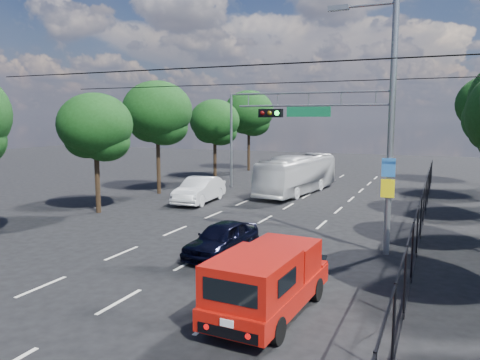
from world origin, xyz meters
The scene contains 14 objects.
ground centered at (0.00, 0.00, 0.00)m, with size 120.00×120.00×0.00m, color black.
lane_markings centered at (0.00, 14.00, 0.01)m, with size 6.12×38.00×0.01m.
signal_mast centered at (5.28, 7.99, 5.24)m, with size 6.43×0.39×9.50m.
streetlight_left centered at (-6.33, 22.00, 3.94)m, with size 2.09×0.22×7.08m.
utility_wires centered at (0.00, 8.83, 7.23)m, with size 22.00×5.04×0.74m.
fence_right centered at (7.60, 12.17, 1.03)m, with size 0.06×34.03×2.00m.
tree_left_b centered at (-9.18, 10.02, 4.58)m, with size 4.08×4.08×6.63m.
tree_left_c centered at (-9.78, 17.02, 5.40)m, with size 4.80×4.80×7.80m.
tree_left_d centered at (-9.38, 25.02, 4.72)m, with size 4.20×4.20×6.83m.
tree_left_e centered at (-9.58, 33.02, 5.53)m, with size 4.92×4.92×7.99m.
red_pickup centered at (4.25, 0.84, 0.99)m, with size 2.10×5.10×1.86m.
navy_hatchback centered at (0.73, 5.30, 0.66)m, with size 1.55×3.86×1.32m, color black.
white_bus centered at (-0.95, 21.02, 1.33)m, with size 2.23×9.53×2.66m, color silver.
white_van centered at (-5.50, 15.00, 0.79)m, with size 1.67×4.80×1.58m, color white.
Camera 1 is at (8.32, -10.43, 5.25)m, focal length 35.00 mm.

